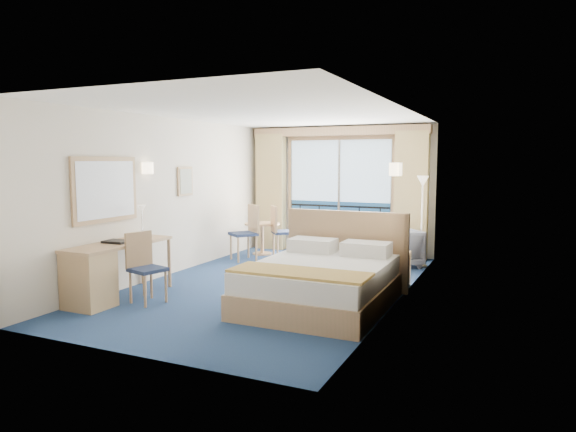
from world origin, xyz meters
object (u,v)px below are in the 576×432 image
at_px(desk_chair, 144,263).
at_px(table_chair_b, 248,229).
at_px(nightstand, 395,269).
at_px(floor_lamp, 422,198).
at_px(armchair, 397,248).
at_px(table_chair_a, 280,228).
at_px(desk, 96,273).
at_px(round_table, 262,231).
at_px(bed, 322,281).

height_order(desk_chair, table_chair_b, table_chair_b).
bearing_deg(nightstand, floor_lamp, 86.36).
height_order(armchair, table_chair_a, table_chair_a).
height_order(floor_lamp, desk_chair, floor_lamp).
bearing_deg(desk, floor_lamp, 51.20).
bearing_deg(table_chair_b, desk, -57.14).
bearing_deg(armchair, table_chair_a, -43.89).
relative_size(desk, table_chair_a, 1.63).
bearing_deg(armchair, round_table, -45.01).
bearing_deg(bed, round_table, 129.01).
height_order(table_chair_a, table_chair_b, table_chair_b).
height_order(nightstand, floor_lamp, floor_lamp).
relative_size(armchair, desk_chair, 0.80).
relative_size(armchair, table_chair_b, 0.71).
bearing_deg(desk, round_table, 86.17).
distance_m(nightstand, armchair, 1.55).
xyz_separation_m(floor_lamp, table_chair_b, (-3.26, -0.74, -0.66)).
xyz_separation_m(armchair, table_chair_b, (-2.85, -0.55, 0.26)).
relative_size(desk_chair, table_chair_b, 0.89).
bearing_deg(round_table, desk_chair, -87.36).
height_order(armchair, desk, desk).
relative_size(armchair, floor_lamp, 0.46).
height_order(bed, nightstand, bed).
xyz_separation_m(desk, desk_chair, (0.47, 0.42, 0.11)).
xyz_separation_m(bed, table_chair_b, (-2.49, 2.44, 0.28)).
bearing_deg(desk, table_chair_a, 80.33).
height_order(armchair, round_table, armchair).
bearing_deg(table_chair_b, table_chair_a, 92.53).
bearing_deg(round_table, table_chair_a, -8.30).
bearing_deg(table_chair_b, desk_chair, -49.50).
distance_m(armchair, desk_chair, 4.70).
bearing_deg(desk, bed, 24.43).
distance_m(bed, nightstand, 1.61).
relative_size(bed, desk, 1.33).
height_order(desk_chair, table_chair_a, table_chair_a).
height_order(bed, desk_chair, bed).
relative_size(round_table, table_chair_a, 0.71).
height_order(nightstand, desk, desk).
xyz_separation_m(floor_lamp, table_chair_a, (-2.84, -0.14, -0.69)).
height_order(bed, desk, bed).
bearing_deg(round_table, armchair, -2.20).
xyz_separation_m(armchair, table_chair_a, (-2.43, 0.05, 0.23)).
distance_m(round_table, table_chair_b, 0.67).
bearing_deg(nightstand, desk, -141.67).
bearing_deg(nightstand, bed, -114.36).
bearing_deg(table_chair_b, floor_lamp, 50.43).
bearing_deg(desk, armchair, 53.38).
relative_size(desk_chair, round_table, 1.33).
xyz_separation_m(bed, nightstand, (0.66, 1.47, -0.06)).
bearing_deg(floor_lamp, desk, -128.80).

